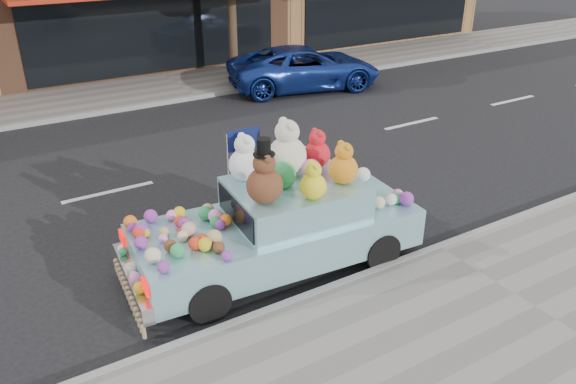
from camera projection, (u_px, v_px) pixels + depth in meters
ground at (282, 153)px, 12.99m from camera, size 120.00×120.00×0.00m
near_sidewalk at (514, 297)px, 7.97m from camera, size 60.00×3.00×0.12m
far_sidewalk at (179, 86)px, 17.96m from camera, size 60.00×3.00×0.12m
near_kerb at (438, 249)px, 9.12m from camera, size 60.00×0.12×0.13m
far_kerb at (197, 97)px, 16.80m from camera, size 60.00×0.12×0.13m
car_blue at (305, 68)px, 17.60m from camera, size 5.14×3.21×1.33m
art_car at (278, 219)px, 8.49m from camera, size 4.60×2.07×2.29m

